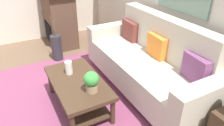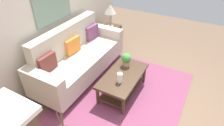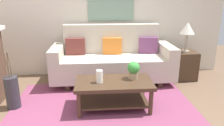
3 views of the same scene
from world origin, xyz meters
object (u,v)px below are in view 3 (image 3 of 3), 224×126
Objects in this scene: tabletop_vase at (100,76)px; floor_vase at (12,93)px; throw_pillow_orange at (112,46)px; couch at (113,60)px; throw_pillow_plum at (148,45)px; potted_plant_tabletop at (133,70)px; coffee_table at (114,88)px; table_lamp at (187,29)px; throw_pillow_maroon at (75,46)px; framed_painting at (111,0)px; side_table at (184,65)px.

tabletop_vase is 0.37× the size of floor_vase.
floor_vase is at bearing -145.40° from throw_pillow_orange.
couch reaches higher than floor_vase.
throw_pillow_plum is 1.37× the size of potted_plant_tabletop.
coffee_table is 1.93× the size of table_lamp.
couch is 4.61× the size of floor_vase.
throw_pillow_orange is 0.63× the size of table_lamp.
couch is at bearing -10.07° from throw_pillow_maroon.
coffee_table is 1.20× the size of framed_painting.
potted_plant_tabletop is 0.29× the size of framed_painting.
side_table is (1.21, 1.02, -0.29)m from potted_plant_tabletop.
floor_vase is (-1.28, 0.15, -0.28)m from tabletop_vase.
coffee_table is (-0.78, -1.19, -0.37)m from throw_pillow_plum.
throw_pillow_maroon reaches higher than potted_plant_tabletop.
coffee_table is at bearing -165.24° from potted_plant_tabletop.
framed_painting reaches higher than coffee_table.
throw_pillow_plum reaches higher than potted_plant_tabletop.
throw_pillow_plum is at bearing 172.59° from side_table.
throw_pillow_orange is at bearing 77.23° from tabletop_vase.
floor_vase is at bearing -161.85° from table_lamp.
throw_pillow_maroon and throw_pillow_orange have the same top height.
side_table reaches higher than coffee_table.
framed_painting is (-1.43, 0.44, 0.53)m from table_lamp.
potted_plant_tabletop is at bearing -139.83° from table_lamp.
potted_plant_tabletop is at bearing -1.34° from floor_vase.
throw_pillow_maroon is (-0.71, 0.13, 0.25)m from couch.
framed_painting is (-0.00, 0.47, 1.09)m from couch.
throw_pillow_orange is 1.27m from tabletop_vase.
side_table is at bearing 40.17° from potted_plant_tabletop.
coffee_table is 1.49m from floor_vase.
couch is at bearing -90.00° from throw_pillow_orange.
side_table is at bearing 33.55° from tabletop_vase.
coffee_table is at bearing -4.59° from floor_vase.
potted_plant_tabletop is 1.81m from floor_vase.
side_table is at bearing -7.41° from throw_pillow_plum.
table_lamp is at bearing 33.55° from tabletop_vase.
throw_pillow_orange is 1.25m from coffee_table.
couch is at bearing 75.83° from tabletop_vase.
table_lamp is 1.58m from framed_painting.
couch reaches higher than potted_plant_tabletop.
throw_pillow_plum is at bearing 172.59° from table_lamp.
couch reaches higher than throw_pillow_orange.
throw_pillow_maroon reaches higher than coffee_table.
framed_painting is at bearing 87.30° from coffee_table.
framed_painting is at bearing 98.69° from potted_plant_tabletop.
tabletop_vase is at bearing -167.29° from potted_plant_tabletop.
table_lamp reaches higher than floor_vase.
throw_pillow_orange is at bearing 176.24° from side_table.
throw_pillow_maroon is 0.64× the size of side_table.
couch is 1.07m from coffee_table.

